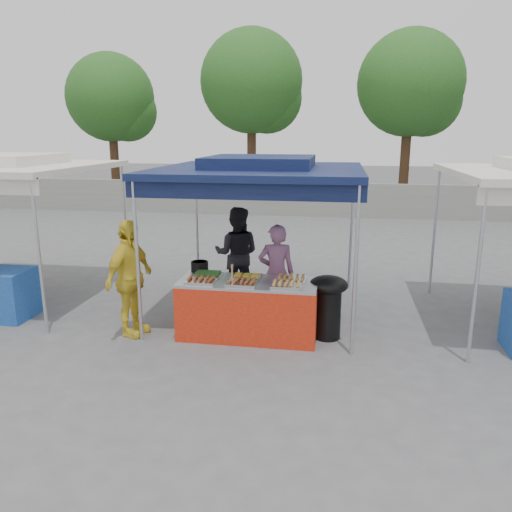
% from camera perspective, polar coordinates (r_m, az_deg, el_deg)
% --- Properties ---
extents(ground_plane, '(80.00, 80.00, 0.00)m').
position_cam_1_polar(ground_plane, '(7.59, -0.76, -8.81)').
color(ground_plane, '#59595B').
extents(back_wall, '(40.00, 0.25, 1.20)m').
position_cam_1_polar(back_wall, '(18.08, 5.47, 6.46)').
color(back_wall, gray).
rests_on(back_wall, ground_plane).
extents(main_canopy, '(3.20, 3.20, 2.57)m').
position_cam_1_polar(main_canopy, '(7.97, 0.44, 9.89)').
color(main_canopy, '#B9BAC1').
rests_on(main_canopy, ground_plane).
extents(tree_0, '(3.59, 3.55, 6.10)m').
position_cam_1_polar(tree_0, '(22.22, -15.86, 16.63)').
color(tree_0, '#402918').
rests_on(tree_0, ground_plane).
extents(tree_1, '(4.00, 4.00, 6.87)m').
position_cam_1_polar(tree_1, '(20.67, -0.08, 18.85)').
color(tree_1, '#402918').
rests_on(tree_1, ground_plane).
extents(tree_2, '(3.84, 3.84, 6.61)m').
position_cam_1_polar(tree_2, '(20.18, 17.59, 17.83)').
color(tree_2, '#402918').
rests_on(tree_2, ground_plane).
extents(vendor_table, '(2.00, 0.80, 0.85)m').
position_cam_1_polar(vendor_table, '(7.34, -0.91, -6.04)').
color(vendor_table, red).
rests_on(vendor_table, ground_plane).
extents(food_tray_fl, '(0.42, 0.30, 0.07)m').
position_cam_1_polar(food_tray_fl, '(7.13, -6.32, -2.86)').
color(food_tray_fl, silver).
rests_on(food_tray_fl, vendor_table).
extents(food_tray_fm, '(0.42, 0.30, 0.07)m').
position_cam_1_polar(food_tray_fm, '(6.98, -1.66, -3.14)').
color(food_tray_fm, silver).
rests_on(food_tray_fm, vendor_table).
extents(food_tray_fr, '(0.42, 0.30, 0.07)m').
position_cam_1_polar(food_tray_fr, '(6.89, 3.49, -3.39)').
color(food_tray_fr, silver).
rests_on(food_tray_fr, vendor_table).
extents(food_tray_bl, '(0.42, 0.30, 0.07)m').
position_cam_1_polar(food_tray_bl, '(7.43, -5.54, -2.14)').
color(food_tray_bl, silver).
rests_on(food_tray_bl, vendor_table).
extents(food_tray_bm, '(0.42, 0.30, 0.07)m').
position_cam_1_polar(food_tray_bm, '(7.30, -1.08, -2.37)').
color(food_tray_bm, silver).
rests_on(food_tray_bm, vendor_table).
extents(food_tray_br, '(0.42, 0.30, 0.07)m').
position_cam_1_polar(food_tray_br, '(7.19, 4.04, -2.65)').
color(food_tray_br, silver).
rests_on(food_tray_br, vendor_table).
extents(cooking_pot, '(0.27, 0.27, 0.15)m').
position_cam_1_polar(cooking_pot, '(7.73, -6.46, -1.19)').
color(cooking_pot, black).
rests_on(cooking_pot, vendor_table).
extents(skewer_cup, '(0.09, 0.09, 0.11)m').
position_cam_1_polar(skewer_cup, '(7.01, -2.68, -2.90)').
color(skewer_cup, '#B9BAC1').
rests_on(skewer_cup, vendor_table).
extents(wok_burner, '(0.56, 0.56, 0.94)m').
position_cam_1_polar(wok_burner, '(7.32, 8.21, -5.16)').
color(wok_burner, black).
rests_on(wok_burner, ground_plane).
extents(crate_left, '(0.44, 0.31, 0.27)m').
position_cam_1_polar(crate_left, '(8.15, -3.48, -6.20)').
color(crate_left, '#1332A1').
rests_on(crate_left, ground_plane).
extents(crate_right, '(0.55, 0.38, 0.33)m').
position_cam_1_polar(crate_right, '(7.91, 2.31, -6.55)').
color(crate_right, '#1332A1').
rests_on(crate_right, ground_plane).
extents(crate_stacked, '(0.52, 0.36, 0.31)m').
position_cam_1_polar(crate_stacked, '(7.81, 2.33, -4.35)').
color(crate_stacked, '#1332A1').
rests_on(crate_stacked, crate_right).
extents(vendor_woman, '(0.63, 0.46, 1.57)m').
position_cam_1_polar(vendor_woman, '(7.83, 2.33, -2.00)').
color(vendor_woman, '#88567C').
rests_on(vendor_woman, ground_plane).
extents(helper_man, '(0.84, 0.66, 1.68)m').
position_cam_1_polar(helper_man, '(8.84, -2.19, 0.24)').
color(helper_man, black).
rests_on(helper_man, ground_plane).
extents(customer_person, '(0.64, 1.08, 1.73)m').
position_cam_1_polar(customer_person, '(7.49, -14.24, -2.51)').
color(customer_person, yellow).
rests_on(customer_person, ground_plane).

